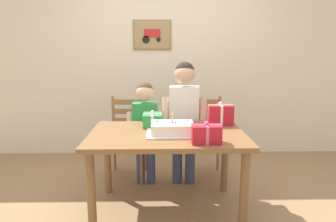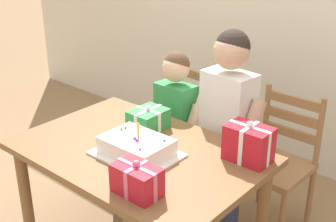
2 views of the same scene
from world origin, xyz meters
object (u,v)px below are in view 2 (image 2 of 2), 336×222
at_px(gift_box_beside_cake, 148,120).
at_px(child_older, 228,114).
at_px(child_younger, 175,115).
at_px(gift_box_red_large, 137,180).
at_px(gift_box_corner_small, 249,143).
at_px(chair_left, 171,124).
at_px(chair_right, 277,162).
at_px(birthday_cake, 137,147).
at_px(dining_table, 138,165).

bearing_deg(gift_box_beside_cake, child_older, 47.85).
xyz_separation_m(child_older, child_younger, (-0.42, 0.00, -0.13)).
relative_size(gift_box_red_large, child_older, 0.17).
relative_size(gift_box_corner_small, chair_left, 0.26).
relative_size(chair_left, chair_right, 1.00).
relative_size(gift_box_corner_small, child_younger, 0.22).
xyz_separation_m(gift_box_red_large, child_younger, (-0.52, 0.91, -0.13)).
height_order(chair_right, child_younger, child_younger).
xyz_separation_m(gift_box_beside_cake, chair_right, (0.58, 0.58, -0.33)).
height_order(gift_box_red_large, child_younger, child_younger).
bearing_deg(child_younger, chair_right, 18.09).
bearing_deg(gift_box_corner_small, gift_box_red_large, -110.17).
distance_m(gift_box_beside_cake, child_older, 0.49).
bearing_deg(gift_box_corner_small, birthday_cake, -144.13).
distance_m(chair_left, child_younger, 0.38).
height_order(gift_box_beside_cake, chair_left, chair_left).
bearing_deg(dining_table, gift_box_beside_cake, 120.14).
xyz_separation_m(gift_box_red_large, gift_box_beside_cake, (-0.43, 0.54, -0.01)).
height_order(dining_table, gift_box_corner_small, gift_box_corner_small).
bearing_deg(chair_left, gift_box_corner_small, -28.22).
xyz_separation_m(gift_box_red_large, gift_box_corner_small, (0.22, 0.61, 0.02)).
relative_size(gift_box_beside_cake, child_younger, 0.20).
bearing_deg(child_older, child_younger, 179.94).
distance_m(gift_box_red_large, child_younger, 1.06).
relative_size(dining_table, gift_box_corner_small, 5.64).
xyz_separation_m(chair_right, child_younger, (-0.67, -0.22, 0.22)).
bearing_deg(birthday_cake, dining_table, 128.95).
distance_m(dining_table, chair_left, 0.94).
bearing_deg(gift_box_corner_small, dining_table, -150.60).
xyz_separation_m(dining_table, gift_box_corner_small, (0.52, 0.29, 0.20)).
relative_size(gift_box_beside_cake, child_older, 0.17).
height_order(gift_box_red_large, chair_left, chair_left).
bearing_deg(child_younger, birthday_cake, -67.63).
height_order(dining_table, chair_left, chair_left).
bearing_deg(gift_box_beside_cake, birthday_cake, -58.08).
relative_size(birthday_cake, gift_box_beside_cake, 1.97).
relative_size(dining_table, child_younger, 1.21).
xyz_separation_m(chair_left, child_older, (0.64, -0.22, 0.35)).
xyz_separation_m(gift_box_beside_cake, child_older, (0.33, 0.36, 0.01)).
distance_m(gift_box_beside_cake, chair_right, 0.89).
distance_m(gift_box_red_large, gift_box_beside_cake, 0.70).
distance_m(birthday_cake, gift_box_corner_small, 0.60).
bearing_deg(chair_left, birthday_cake, -60.65).
height_order(birthday_cake, chair_right, birthday_cake).
bearing_deg(dining_table, chair_left, 118.65).
bearing_deg(chair_left, gift_box_beside_cake, -61.96).
bearing_deg(chair_right, child_older, -139.17).
distance_m(birthday_cake, chair_left, 1.04).
bearing_deg(child_younger, gift_box_corner_small, -21.87).
relative_size(chair_right, child_younger, 0.82).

